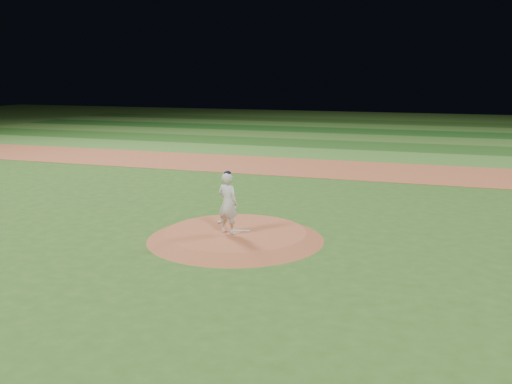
% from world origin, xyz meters
% --- Properties ---
extents(ground, '(120.00, 120.00, 0.00)m').
position_xyz_m(ground, '(0.00, 0.00, 0.00)').
color(ground, '#2D561C').
rests_on(ground, ground).
extents(infield_dirt_band, '(70.00, 6.00, 0.02)m').
position_xyz_m(infield_dirt_band, '(0.00, 14.00, 0.01)').
color(infield_dirt_band, '#A15232').
rests_on(infield_dirt_band, ground).
extents(outfield_stripe_0, '(70.00, 5.00, 0.02)m').
position_xyz_m(outfield_stripe_0, '(0.00, 19.50, 0.01)').
color(outfield_stripe_0, '#3E7229').
rests_on(outfield_stripe_0, ground).
extents(outfield_stripe_1, '(70.00, 5.00, 0.02)m').
position_xyz_m(outfield_stripe_1, '(0.00, 24.50, 0.01)').
color(outfield_stripe_1, '#204C18').
rests_on(outfield_stripe_1, ground).
extents(outfield_stripe_2, '(70.00, 5.00, 0.02)m').
position_xyz_m(outfield_stripe_2, '(0.00, 29.50, 0.01)').
color(outfield_stripe_2, '#396525').
rests_on(outfield_stripe_2, ground).
extents(outfield_stripe_3, '(70.00, 5.00, 0.02)m').
position_xyz_m(outfield_stripe_3, '(0.00, 34.50, 0.01)').
color(outfield_stripe_3, '#194717').
rests_on(outfield_stripe_3, ground).
extents(outfield_stripe_4, '(70.00, 5.00, 0.02)m').
position_xyz_m(outfield_stripe_4, '(0.00, 39.50, 0.01)').
color(outfield_stripe_4, '#366625').
rests_on(outfield_stripe_4, ground).
extents(outfield_stripe_5, '(70.00, 5.00, 0.02)m').
position_xyz_m(outfield_stripe_5, '(0.00, 44.50, 0.01)').
color(outfield_stripe_5, '#204416').
rests_on(outfield_stripe_5, ground).
extents(pitchers_mound, '(5.50, 5.50, 0.25)m').
position_xyz_m(pitchers_mound, '(0.00, 0.00, 0.12)').
color(pitchers_mound, '#A45433').
rests_on(pitchers_mound, ground).
extents(pitching_rubber, '(0.62, 0.27, 0.03)m').
position_xyz_m(pitching_rubber, '(0.14, 0.04, 0.26)').
color(pitching_rubber, beige).
rests_on(pitching_rubber, pitchers_mound).
extents(rosin_bag, '(0.14, 0.14, 0.07)m').
position_xyz_m(rosin_bag, '(-0.85, 0.76, 0.29)').
color(rosin_bag, white).
rests_on(rosin_bag, pitchers_mound).
extents(pitcher_on_mound, '(0.78, 0.62, 1.95)m').
position_xyz_m(pitcher_on_mound, '(-0.14, -0.29, 1.21)').
color(pitcher_on_mound, silver).
rests_on(pitcher_on_mound, pitchers_mound).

